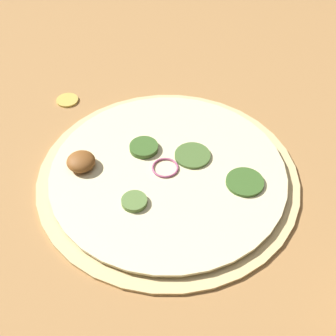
% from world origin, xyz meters
% --- Properties ---
extents(ground_plane, '(3.00, 3.00, 0.00)m').
position_xyz_m(ground_plane, '(0.00, 0.00, 0.00)').
color(ground_plane, '#9E703F').
extents(pizza, '(0.36, 0.36, 0.03)m').
position_xyz_m(pizza, '(0.00, -0.00, 0.01)').
color(pizza, '#D6B77A').
rests_on(pizza, ground_plane).
extents(loose_cap, '(0.04, 0.04, 0.01)m').
position_xyz_m(loose_cap, '(0.02, -0.24, 0.00)').
color(loose_cap, gold).
rests_on(loose_cap, ground_plane).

